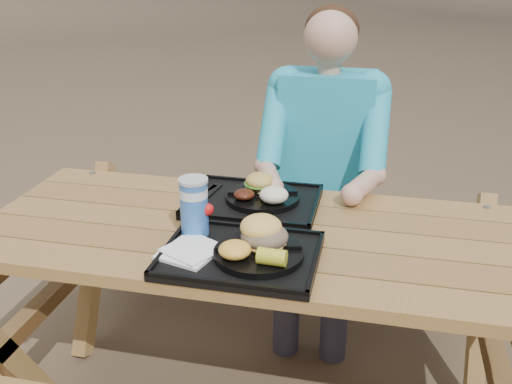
# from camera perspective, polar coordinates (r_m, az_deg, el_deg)

# --- Properties ---
(picnic_table) EXTENTS (1.80, 1.49, 0.75)m
(picnic_table) POSITION_cam_1_polar(r_m,az_deg,el_deg) (2.04, 0.00, -13.18)
(picnic_table) COLOR #999999
(picnic_table) RESTS_ON ground
(tray_near) EXTENTS (0.45, 0.35, 0.02)m
(tray_near) POSITION_cam_1_polar(r_m,az_deg,el_deg) (1.66, -1.56, -6.46)
(tray_near) COLOR black
(tray_near) RESTS_ON picnic_table
(tray_far) EXTENTS (0.45, 0.35, 0.02)m
(tray_far) POSITION_cam_1_polar(r_m,az_deg,el_deg) (2.00, -0.24, -1.08)
(tray_far) COLOR black
(tray_far) RESTS_ON picnic_table
(plate_near) EXTENTS (0.26, 0.26, 0.02)m
(plate_near) POSITION_cam_1_polar(r_m,az_deg,el_deg) (1.64, 0.27, -6.15)
(plate_near) COLOR black
(plate_near) RESTS_ON tray_near
(plate_far) EXTENTS (0.26, 0.26, 0.02)m
(plate_far) POSITION_cam_1_polar(r_m,az_deg,el_deg) (2.00, 0.66, -0.52)
(plate_far) COLOR black
(plate_far) RESTS_ON tray_far
(napkin_stack) EXTENTS (0.19, 0.19, 0.02)m
(napkin_stack) POSITION_cam_1_polar(r_m,az_deg,el_deg) (1.66, -6.73, -5.91)
(napkin_stack) COLOR white
(napkin_stack) RESTS_ON tray_near
(soda_cup) EXTENTS (0.09, 0.09, 0.17)m
(soda_cup) POSITION_cam_1_polar(r_m,az_deg,el_deg) (1.74, -6.20, -1.61)
(soda_cup) COLOR #1752AC
(soda_cup) RESTS_ON tray_near
(condiment_bbq) EXTENTS (0.05, 0.05, 0.03)m
(condiment_bbq) POSITION_cam_1_polar(r_m,az_deg,el_deg) (1.76, -0.46, -3.82)
(condiment_bbq) COLOR black
(condiment_bbq) RESTS_ON tray_near
(condiment_mustard) EXTENTS (0.04, 0.04, 0.03)m
(condiment_mustard) POSITION_cam_1_polar(r_m,az_deg,el_deg) (1.75, 0.97, -4.09)
(condiment_mustard) COLOR yellow
(condiment_mustard) RESTS_ON tray_near
(sandwich) EXTENTS (0.13, 0.13, 0.13)m
(sandwich) POSITION_cam_1_polar(r_m,az_deg,el_deg) (1.63, 0.86, -3.20)
(sandwich) COLOR #F7C157
(sandwich) RESTS_ON plate_near
(mac_cheese) EXTENTS (0.09, 0.09, 0.05)m
(mac_cheese) POSITION_cam_1_polar(r_m,az_deg,el_deg) (1.59, -2.13, -5.79)
(mac_cheese) COLOR yellow
(mac_cheese) RESTS_ON plate_near
(corn_cob) EXTENTS (0.08, 0.08, 0.05)m
(corn_cob) POSITION_cam_1_polar(r_m,az_deg,el_deg) (1.55, 1.60, -6.51)
(corn_cob) COLOR yellow
(corn_cob) RESTS_ON plate_near
(cutlery_far) EXTENTS (0.05, 0.17, 0.01)m
(cutlery_far) POSITION_cam_1_polar(r_m,az_deg,el_deg) (2.06, -4.72, -0.10)
(cutlery_far) COLOR black
(cutlery_far) RESTS_ON tray_far
(burger) EXTENTS (0.10, 0.10, 0.09)m
(burger) POSITION_cam_1_polar(r_m,az_deg,el_deg) (2.02, 0.38, 1.49)
(burger) COLOR gold
(burger) RESTS_ON plate_far
(baked_beans) EXTENTS (0.07, 0.07, 0.03)m
(baked_beans) POSITION_cam_1_polar(r_m,az_deg,el_deg) (1.96, -1.21, -0.24)
(baked_beans) COLOR #451A0D
(baked_beans) RESTS_ON plate_far
(potato_salad) EXTENTS (0.10, 0.10, 0.05)m
(potato_salad) POSITION_cam_1_polar(r_m,az_deg,el_deg) (1.92, 1.79, -0.29)
(potato_salad) COLOR white
(potato_salad) RESTS_ON plate_far
(diner) EXTENTS (0.48, 0.84, 1.28)m
(diner) POSITION_cam_1_polar(r_m,az_deg,el_deg) (2.47, 6.75, 0.48)
(diner) COLOR #1CC6BB
(diner) RESTS_ON ground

